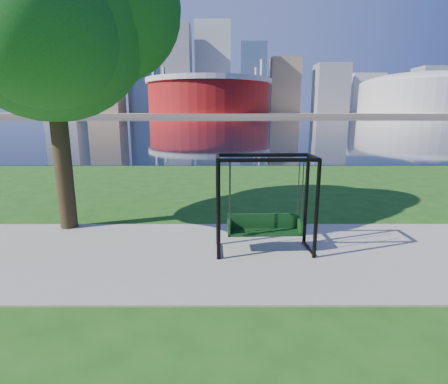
{
  "coord_description": "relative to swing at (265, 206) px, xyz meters",
  "views": [
    {
      "loc": [
        -0.26,
        -7.35,
        2.94
      ],
      "look_at": [
        -0.25,
        0.0,
        1.25
      ],
      "focal_mm": 28.0,
      "sensor_mm": 36.0,
      "label": 1
    }
  ],
  "objects": [
    {
      "name": "skyline",
      "position": [
        -4.87,
        319.7,
        34.88
      ],
      "size": [
        392.0,
        66.0,
        96.5
      ],
      "color": "gray",
      "rests_on": "far_bank"
    },
    {
      "name": "park_tree",
      "position": [
        -4.92,
        1.64,
        4.13
      ],
      "size": [
        5.95,
        5.38,
        7.39
      ],
      "color": "black",
      "rests_on": "ground"
    },
    {
      "name": "arena",
      "position": [
        134.4,
        235.3,
        14.87
      ],
      "size": [
        84.0,
        84.0,
        26.56
      ],
      "color": "beige",
      "rests_on": "far_bank"
    },
    {
      "name": "river",
      "position": [
        -0.6,
        102.3,
        -1.0
      ],
      "size": [
        900.0,
        180.0,
        0.02
      ],
      "primitive_type": "cube",
      "color": "black",
      "rests_on": "ground"
    },
    {
      "name": "path",
      "position": [
        -0.6,
        -0.2,
        -0.99
      ],
      "size": [
        120.0,
        4.0,
        0.03
      ],
      "primitive_type": "cube",
      "color": "#9E937F",
      "rests_on": "ground"
    },
    {
      "name": "swing",
      "position": [
        0.0,
        0.0,
        0.0
      ],
      "size": [
        2.06,
        0.95,
        2.08
      ],
      "rotation": [
        0.0,
        0.0,
        0.03
      ],
      "color": "black",
      "rests_on": "ground"
    },
    {
      "name": "far_bank",
      "position": [
        -0.6,
        306.3,
        -0.01
      ],
      "size": [
        900.0,
        228.0,
        2.0
      ],
      "primitive_type": "cube",
      "color": "#937F60",
      "rests_on": "ground"
    },
    {
      "name": "ground",
      "position": [
        -0.6,
        0.3,
        -1.01
      ],
      "size": [
        900.0,
        900.0,
        0.0
      ],
      "primitive_type": "plane",
      "color": "#1E5114",
      "rests_on": "ground"
    },
    {
      "name": "stadium",
      "position": [
        -10.6,
        235.3,
        13.22
      ],
      "size": [
        83.0,
        83.0,
        32.0
      ],
      "color": "maroon",
      "rests_on": "far_bank"
    }
  ]
}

